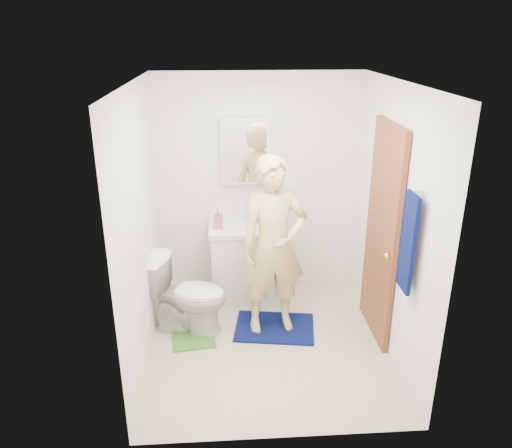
{
  "coord_description": "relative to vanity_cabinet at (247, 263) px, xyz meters",
  "views": [
    {
      "loc": [
        -0.38,
        -4.0,
        2.79
      ],
      "look_at": [
        -0.09,
        0.25,
        1.12
      ],
      "focal_mm": 35.0,
      "sensor_mm": 36.0,
      "label": 1
    }
  ],
  "objects": [
    {
      "name": "floor",
      "position": [
        0.15,
        -0.91,
        -0.41
      ],
      "size": [
        2.2,
        2.4,
        0.02
      ],
      "primitive_type": "cube",
      "color": "beige",
      "rests_on": "ground"
    },
    {
      "name": "ceiling",
      "position": [
        0.15,
        -0.91,
        2.01
      ],
      "size": [
        2.2,
        2.4,
        0.02
      ],
      "primitive_type": "cube",
      "color": "white",
      "rests_on": "ground"
    },
    {
      "name": "wall_back",
      "position": [
        0.15,
        0.3,
        0.8
      ],
      "size": [
        2.2,
        0.02,
        2.4
      ],
      "primitive_type": "cube",
      "color": "white",
      "rests_on": "ground"
    },
    {
      "name": "wall_front",
      "position": [
        0.15,
        -2.12,
        0.8
      ],
      "size": [
        2.2,
        0.02,
        2.4
      ],
      "primitive_type": "cube",
      "color": "white",
      "rests_on": "ground"
    },
    {
      "name": "wall_left",
      "position": [
        -0.96,
        -0.91,
        0.8
      ],
      "size": [
        0.02,
        2.4,
        2.4
      ],
      "primitive_type": "cube",
      "color": "white",
      "rests_on": "ground"
    },
    {
      "name": "wall_right",
      "position": [
        1.26,
        -0.91,
        0.8
      ],
      "size": [
        0.02,
        2.4,
        2.4
      ],
      "primitive_type": "cube",
      "color": "white",
      "rests_on": "ground"
    },
    {
      "name": "vanity_cabinet",
      "position": [
        0.0,
        0.0,
        0.0
      ],
      "size": [
        0.75,
        0.55,
        0.8
      ],
      "primitive_type": "cube",
      "color": "white",
      "rests_on": "floor"
    },
    {
      "name": "countertop",
      "position": [
        0.0,
        0.0,
        0.43
      ],
      "size": [
        0.79,
        0.59,
        0.05
      ],
      "primitive_type": "cube",
      "color": "white",
      "rests_on": "vanity_cabinet"
    },
    {
      "name": "sink_basin",
      "position": [
        0.0,
        0.0,
        0.44
      ],
      "size": [
        0.4,
        0.4,
        0.03
      ],
      "primitive_type": "cylinder",
      "color": "white",
      "rests_on": "countertop"
    },
    {
      "name": "faucet",
      "position": [
        0.0,
        0.18,
        0.51
      ],
      "size": [
        0.03,
        0.03,
        0.12
      ],
      "primitive_type": "cylinder",
      "color": "silver",
      "rests_on": "countertop"
    },
    {
      "name": "medicine_cabinet",
      "position": [
        0.0,
        0.22,
        1.2
      ],
      "size": [
        0.5,
        0.12,
        0.7
      ],
      "primitive_type": "cube",
      "color": "white",
      "rests_on": "wall_back"
    },
    {
      "name": "mirror_panel",
      "position": [
        0.0,
        0.16,
        1.2
      ],
      "size": [
        0.46,
        0.01,
        0.66
      ],
      "primitive_type": "cube",
      "color": "white",
      "rests_on": "wall_back"
    },
    {
      "name": "door",
      "position": [
        1.22,
        -0.76,
        0.62
      ],
      "size": [
        0.05,
        0.8,
        2.05
      ],
      "primitive_type": "cube",
      "color": "brown",
      "rests_on": "ground"
    },
    {
      "name": "door_knob",
      "position": [
        1.18,
        -1.08,
        0.55
      ],
      "size": [
        0.07,
        0.07,
        0.07
      ],
      "primitive_type": "sphere",
      "color": "gold",
      "rests_on": "door"
    },
    {
      "name": "towel",
      "position": [
        1.18,
        -1.48,
        0.85
      ],
      "size": [
        0.03,
        0.24,
        0.8
      ],
      "primitive_type": "cube",
      "color": "#08124F",
      "rests_on": "wall_right"
    },
    {
      "name": "towel_hook",
      "position": [
        1.22,
        -1.48,
        1.27
      ],
      "size": [
        0.06,
        0.02,
        0.02
      ],
      "primitive_type": "cylinder",
      "rotation": [
        0.0,
        1.57,
        0.0
      ],
      "color": "silver",
      "rests_on": "wall_right"
    },
    {
      "name": "toilet",
      "position": [
        -0.61,
        -0.64,
        -0.01
      ],
      "size": [
        0.85,
        0.62,
        0.78
      ],
      "primitive_type": "imported",
      "rotation": [
        0.0,
        0.0,
        1.3
      ],
      "color": "white",
      "rests_on": "floor"
    },
    {
      "name": "bath_mat",
      "position": [
        0.24,
        -0.69,
        -0.39
      ],
      "size": [
        0.85,
        0.66,
        0.02
      ],
      "primitive_type": "cube",
      "rotation": [
        0.0,
        0.0,
        -0.15
      ],
      "color": "#08124F",
      "rests_on": "floor"
    },
    {
      "name": "green_rug",
      "position": [
        -0.55,
        -0.84,
        -0.39
      ],
      "size": [
        0.44,
        0.39,
        0.02
      ],
      "primitive_type": "cube",
      "rotation": [
        0.0,
        0.0,
        0.14
      ],
      "color": "#478D2F",
      "rests_on": "floor"
    },
    {
      "name": "soap_dispenser",
      "position": [
        -0.29,
        -0.08,
        0.55
      ],
      "size": [
        0.09,
        0.1,
        0.21
      ],
      "primitive_type": "imported",
      "rotation": [
        0.0,
        0.0,
        -0.0
      ],
      "color": "#BA576A",
      "rests_on": "countertop"
    },
    {
      "name": "toothbrush_cup",
      "position": [
        0.13,
        0.12,
        0.5
      ],
      "size": [
        0.15,
        0.15,
        0.11
      ],
      "primitive_type": "imported",
      "rotation": [
        0.0,
        0.0,
        -0.08
      ],
      "color": "#824292",
      "rests_on": "countertop"
    },
    {
      "name": "man",
      "position": [
        0.22,
        -0.68,
        0.49
      ],
      "size": [
        0.68,
        0.5,
        1.74
      ],
      "primitive_type": "imported",
      "rotation": [
        0.0,
        0.0,
        0.13
      ],
      "color": "#DEC37D",
      "rests_on": "bath_mat"
    }
  ]
}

